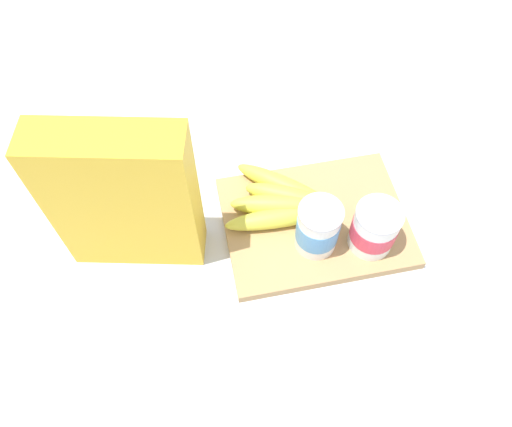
# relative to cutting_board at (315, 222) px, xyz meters

# --- Properties ---
(ground_plane) EXTENTS (2.40, 2.40, 0.00)m
(ground_plane) POSITION_rel_cutting_board_xyz_m (0.00, 0.00, -0.01)
(ground_plane) COLOR silver
(cutting_board) EXTENTS (0.31, 0.23, 0.02)m
(cutting_board) POSITION_rel_cutting_board_xyz_m (0.00, 0.00, 0.00)
(cutting_board) COLOR tan
(cutting_board) RESTS_ON ground_plane
(cereal_box) EXTENTS (0.22, 0.11, 0.28)m
(cereal_box) POSITION_rel_cutting_board_xyz_m (0.29, -0.02, 0.13)
(cereal_box) COLOR yellow
(cereal_box) RESTS_ON ground_plane
(yogurt_cup_front) EXTENTS (0.07, 0.07, 0.09)m
(yogurt_cup_front) POSITION_rel_cutting_board_xyz_m (-0.08, 0.06, 0.05)
(yogurt_cup_front) COLOR white
(yogurt_cup_front) RESTS_ON cutting_board
(yogurt_cup_back) EXTENTS (0.07, 0.07, 0.10)m
(yogurt_cup_back) POSITION_rel_cutting_board_xyz_m (0.01, 0.04, 0.06)
(yogurt_cup_back) COLOR white
(yogurt_cup_back) RESTS_ON cutting_board
(banana_bunch) EXTENTS (0.20, 0.15, 0.04)m
(banana_bunch) POSITION_rel_cutting_board_xyz_m (0.05, -0.03, 0.03)
(banana_bunch) COLOR #D9D542
(banana_bunch) RESTS_ON cutting_board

